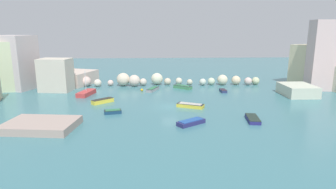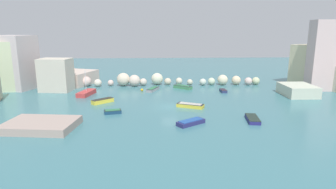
{
  "view_description": "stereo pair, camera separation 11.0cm",
  "coord_description": "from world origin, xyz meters",
  "px_view_note": "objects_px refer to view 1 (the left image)",
  "views": [
    {
      "loc": [
        -2.65,
        -43.41,
        11.84
      ],
      "look_at": [
        0.0,
        4.38,
        1.0
      ],
      "focal_mm": 30.64,
      "sensor_mm": 36.0,
      "label": 1
    },
    {
      "loc": [
        -2.54,
        -43.42,
        11.84
      ],
      "look_at": [
        0.0,
        4.38,
        1.0
      ],
      "focal_mm": 30.64,
      "sensor_mm": 36.0,
      "label": 2
    }
  ],
  "objects_px": {
    "moored_boat_7": "(153,89)",
    "moored_boat_0": "(86,93)",
    "channel_buoy": "(142,90)",
    "moored_boat_3": "(113,112)",
    "moored_boat_1": "(183,87)",
    "moored_boat_6": "(223,91)",
    "stone_dock": "(41,125)",
    "moored_boat_2": "(253,119)",
    "moored_boat_4": "(190,105)",
    "moored_boat_8": "(191,122)",
    "moored_boat_5": "(103,101)"
  },
  "relations": [
    {
      "from": "channel_buoy",
      "to": "moored_boat_3",
      "type": "xyz_separation_m",
      "value": [
        -3.69,
        -15.14,
        0.03
      ]
    },
    {
      "from": "moored_boat_4",
      "to": "moored_boat_6",
      "type": "relative_size",
      "value": 1.92
    },
    {
      "from": "stone_dock",
      "to": "moored_boat_1",
      "type": "height_order",
      "value": "stone_dock"
    },
    {
      "from": "stone_dock",
      "to": "channel_buoy",
      "type": "distance_m",
      "value": 24.21
    },
    {
      "from": "stone_dock",
      "to": "moored_boat_6",
      "type": "relative_size",
      "value": 3.63
    },
    {
      "from": "moored_boat_1",
      "to": "moored_boat_6",
      "type": "height_order",
      "value": "moored_boat_1"
    },
    {
      "from": "stone_dock",
      "to": "channel_buoy",
      "type": "height_order",
      "value": "stone_dock"
    },
    {
      "from": "moored_boat_8",
      "to": "stone_dock",
      "type": "bearing_deg",
      "value": -32.66
    },
    {
      "from": "stone_dock",
      "to": "moored_boat_3",
      "type": "distance_m",
      "value": 9.99
    },
    {
      "from": "stone_dock",
      "to": "moored_boat_0",
      "type": "xyz_separation_m",
      "value": [
        1.43,
        18.32,
        -0.06
      ]
    },
    {
      "from": "moored_boat_1",
      "to": "moored_boat_6",
      "type": "distance_m",
      "value": 8.45
    },
    {
      "from": "moored_boat_7",
      "to": "moored_boat_0",
      "type": "bearing_deg",
      "value": -51.99
    },
    {
      "from": "moored_boat_0",
      "to": "moored_boat_6",
      "type": "bearing_deg",
      "value": -73.95
    },
    {
      "from": "moored_boat_0",
      "to": "moored_boat_6",
      "type": "distance_m",
      "value": 26.01
    },
    {
      "from": "moored_boat_0",
      "to": "moored_boat_8",
      "type": "distance_m",
      "value": 24.65
    },
    {
      "from": "moored_boat_6",
      "to": "moored_boat_8",
      "type": "xyz_separation_m",
      "value": [
        -8.86,
        -19.08,
        0.04
      ]
    },
    {
      "from": "moored_boat_1",
      "to": "moored_boat_7",
      "type": "bearing_deg",
      "value": 58.67
    },
    {
      "from": "moored_boat_8",
      "to": "moored_boat_5",
      "type": "bearing_deg",
      "value": -76.22
    },
    {
      "from": "stone_dock",
      "to": "moored_boat_1",
      "type": "distance_m",
      "value": 30.84
    },
    {
      "from": "channel_buoy",
      "to": "moored_boat_2",
      "type": "distance_m",
      "value": 24.92
    },
    {
      "from": "moored_boat_2",
      "to": "moored_boat_8",
      "type": "distance_m",
      "value": 8.48
    },
    {
      "from": "moored_boat_0",
      "to": "moored_boat_3",
      "type": "distance_m",
      "value": 13.82
    },
    {
      "from": "moored_boat_7",
      "to": "moored_boat_5",
      "type": "bearing_deg",
      "value": -18.74
    },
    {
      "from": "channel_buoy",
      "to": "moored_boat_1",
      "type": "height_order",
      "value": "moored_boat_1"
    },
    {
      "from": "moored_boat_2",
      "to": "moored_boat_8",
      "type": "bearing_deg",
      "value": -74.26
    },
    {
      "from": "channel_buoy",
      "to": "moored_boat_8",
      "type": "xyz_separation_m",
      "value": [
        6.96,
        -20.67,
        0.04
      ]
    },
    {
      "from": "moored_boat_5",
      "to": "moored_boat_8",
      "type": "xyz_separation_m",
      "value": [
        13.13,
        -11.72,
        -0.06
      ]
    },
    {
      "from": "moored_boat_2",
      "to": "moored_boat_6",
      "type": "bearing_deg",
      "value": -172.8
    },
    {
      "from": "moored_boat_4",
      "to": "moored_boat_6",
      "type": "height_order",
      "value": "moored_boat_4"
    },
    {
      "from": "moored_boat_1",
      "to": "moored_boat_2",
      "type": "height_order",
      "value": "moored_boat_1"
    },
    {
      "from": "channel_buoy",
      "to": "moored_boat_0",
      "type": "xyz_separation_m",
      "value": [
        -10.16,
        -2.93,
        0.15
      ]
    },
    {
      "from": "moored_boat_4",
      "to": "moored_boat_6",
      "type": "distance_m",
      "value": 13.42
    },
    {
      "from": "channel_buoy",
      "to": "moored_boat_8",
      "type": "height_order",
      "value": "moored_boat_8"
    },
    {
      "from": "stone_dock",
      "to": "moored_boat_5",
      "type": "xyz_separation_m",
      "value": [
        5.42,
        12.3,
        -0.11
      ]
    },
    {
      "from": "moored_boat_4",
      "to": "moored_boat_1",
      "type": "bearing_deg",
      "value": 113.75
    },
    {
      "from": "moored_boat_7",
      "to": "moored_boat_6",
      "type": "bearing_deg",
      "value": 105.07
    },
    {
      "from": "moored_boat_6",
      "to": "moored_boat_8",
      "type": "distance_m",
      "value": 21.04
    },
    {
      "from": "moored_boat_3",
      "to": "moored_boat_6",
      "type": "xyz_separation_m",
      "value": [
        19.51,
        13.56,
        -0.03
      ]
    },
    {
      "from": "moored_boat_0",
      "to": "moored_boat_6",
      "type": "relative_size",
      "value": 2.27
    },
    {
      "from": "moored_boat_1",
      "to": "moored_boat_5",
      "type": "xyz_separation_m",
      "value": [
        -14.48,
        -11.25,
        0.0
      ]
    },
    {
      "from": "moored_boat_2",
      "to": "moored_boat_4",
      "type": "height_order",
      "value": "moored_boat_4"
    },
    {
      "from": "moored_boat_4",
      "to": "moored_boat_3",
      "type": "bearing_deg",
      "value": -141.97
    },
    {
      "from": "moored_boat_3",
      "to": "moored_boat_5",
      "type": "relative_size",
      "value": 0.75
    },
    {
      "from": "channel_buoy",
      "to": "moored_boat_6",
      "type": "distance_m",
      "value": 15.9
    },
    {
      "from": "moored_boat_2",
      "to": "moored_boat_7",
      "type": "xyz_separation_m",
      "value": [
        -13.21,
        19.96,
        0.05
      ]
    },
    {
      "from": "moored_boat_2",
      "to": "moored_boat_3",
      "type": "xyz_separation_m",
      "value": [
        -19.07,
        4.47,
        0.03
      ]
    },
    {
      "from": "moored_boat_2",
      "to": "moored_boat_4",
      "type": "bearing_deg",
      "value": -125.38
    },
    {
      "from": "moored_boat_7",
      "to": "moored_boat_1",
      "type": "bearing_deg",
      "value": 130.7
    },
    {
      "from": "stone_dock",
      "to": "moored_boat_3",
      "type": "height_order",
      "value": "stone_dock"
    },
    {
      "from": "moored_boat_1",
      "to": "moored_boat_8",
      "type": "xyz_separation_m",
      "value": [
        -1.36,
        -22.96,
        -0.05
      ]
    }
  ]
}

